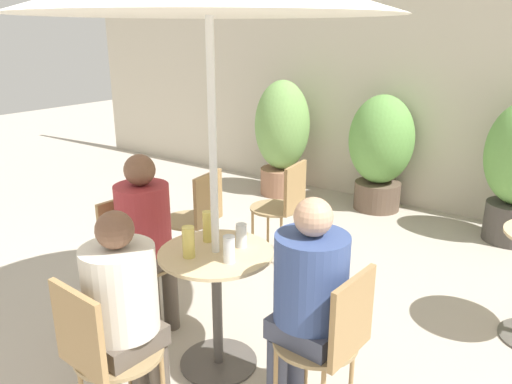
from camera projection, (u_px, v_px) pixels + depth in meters
name	position (u px, v px, depth m)	size (l,w,h in m)	color
ground_plane	(176.00, 373.00, 2.98)	(20.00, 20.00, 0.00)	#B2A899
storefront_wall	(411.00, 73.00, 5.44)	(10.00, 0.06, 3.00)	beige
cafe_table_near	(217.00, 289.00, 2.92)	(0.66, 0.66, 0.75)	#514C47
bistro_chair_0	(133.00, 249.00, 3.38)	(0.44, 0.43, 0.88)	#997F56
bistro_chair_1	(101.00, 348.00, 2.33)	(0.43, 0.44, 0.88)	#997F56
bistro_chair_2	(332.00, 335.00, 2.43)	(0.44, 0.43, 0.88)	#997F56
bistro_chair_3	(199.00, 213.00, 4.05)	(0.45, 0.43, 0.88)	#997F56
bistro_chair_4	(284.00, 201.00, 4.32)	(0.44, 0.43, 0.88)	#997F56
seated_person_0	(145.00, 229.00, 3.23)	(0.37, 0.35, 1.22)	brown
seated_person_1	(125.00, 304.00, 2.39)	(0.35, 0.37, 1.18)	brown
seated_person_2	(308.00, 292.00, 2.47)	(0.38, 0.37, 1.22)	#42475B
beer_glass_0	(241.00, 236.00, 2.88)	(0.06, 0.06, 0.14)	silver
beer_glass_1	(208.00, 226.00, 2.95)	(0.06, 0.06, 0.19)	#DBC65B
beer_glass_2	(189.00, 242.00, 2.75)	(0.07, 0.07, 0.18)	#DBC65B
beer_glass_3	(229.00, 249.00, 2.69)	(0.06, 0.06, 0.15)	silver
potted_plant_0	(282.00, 134.00, 6.02)	(0.66, 0.66, 1.39)	#93664C
potted_plant_1	(381.00, 148.00, 5.50)	(0.71, 0.71, 1.29)	brown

